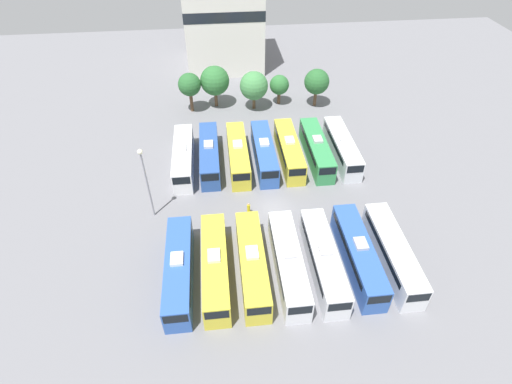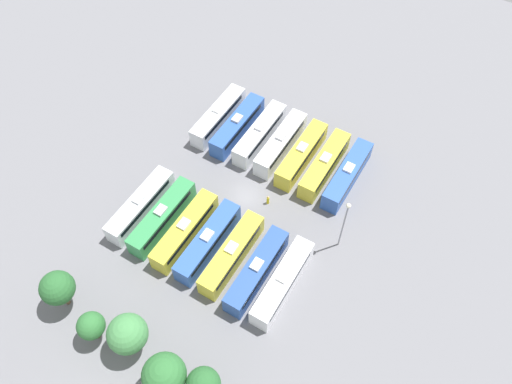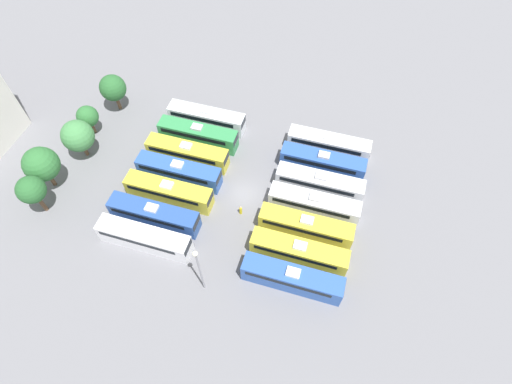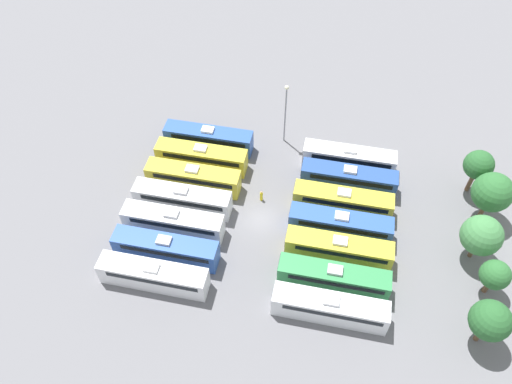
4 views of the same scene
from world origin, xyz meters
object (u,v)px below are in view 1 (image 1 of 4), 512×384
(bus_0, at_px, (179,269))
(tree_3, at_px, (279,85))
(tree_2, at_px, (254,86))
(bus_2, at_px, (252,263))
(bus_3, at_px, (288,262))
(light_pole, at_px, (145,174))
(bus_9, at_px, (238,154))
(bus_5, at_px, (358,254))
(bus_11, at_px, (289,150))
(bus_13, at_px, (342,147))
(worker_person, at_px, (249,209))
(tree_0, at_px, (190,85))
(depot_building, at_px, (223,11))
(bus_1, at_px, (215,266))
(bus_4, at_px, (323,259))
(tree_1, at_px, (215,81))
(bus_8, at_px, (209,154))
(tree_4, at_px, (317,82))
(bus_10, at_px, (264,152))
(bus_7, at_px, (183,157))
(bus_6, at_px, (393,252))
(bus_12, at_px, (316,149))

(bus_0, xyz_separation_m, tree_3, (15.39, 35.14, 1.65))
(bus_0, relative_size, tree_2, 1.89)
(bus_2, bearing_deg, bus_3, -4.99)
(light_pole, bearing_deg, bus_9, 40.16)
(bus_5, distance_m, bus_11, 19.42)
(bus_13, bearing_deg, bus_2, -127.44)
(worker_person, xyz_separation_m, tree_0, (-6.92, 25.38, 3.85))
(bus_3, bearing_deg, bus_13, 60.52)
(bus_0, xyz_separation_m, depot_building, (7.28, 52.50, 8.37))
(bus_1, distance_m, bus_4, 10.88)
(bus_4, relative_size, tree_1, 1.74)
(bus_8, bearing_deg, tree_4, 39.28)
(bus_9, distance_m, bus_10, 3.57)
(bus_5, bearing_deg, bus_7, 133.88)
(bus_1, bearing_deg, bus_10, 68.90)
(tree_0, xyz_separation_m, tree_2, (10.22, -0.28, -0.57))
(bus_8, bearing_deg, tree_3, 53.07)
(bus_9, bearing_deg, bus_3, -79.34)
(bus_1, relative_size, tree_3, 2.40)
(bus_5, xyz_separation_m, bus_11, (-3.86, 19.03, 0.00))
(worker_person, height_order, tree_4, tree_4)
(bus_3, relative_size, bus_5, 1.00)
(bus_13, distance_m, tree_2, 18.62)
(bus_4, distance_m, tree_3, 35.56)
(bus_6, bearing_deg, depot_building, 105.31)
(bus_8, xyz_separation_m, tree_0, (-2.59, 15.00, 2.92))
(bus_4, height_order, bus_13, same)
(bus_6, xyz_separation_m, light_pole, (-25.15, 10.02, 4.55))
(bus_11, height_order, tree_2, tree_2)
(bus_0, xyz_separation_m, bus_2, (7.26, -0.02, 0.00))
(bus_8, bearing_deg, worker_person, -67.36)
(tree_0, distance_m, depot_building, 20.18)
(bus_6, height_order, bus_10, same)
(bus_11, xyz_separation_m, tree_1, (-9.46, 16.47, 2.80))
(bus_5, bearing_deg, light_pole, 155.52)
(bus_5, height_order, tree_4, tree_4)
(bus_8, distance_m, bus_11, 10.89)
(bus_1, xyz_separation_m, bus_2, (3.71, -0.03, 0.00))
(bus_4, xyz_separation_m, bus_12, (3.67, 19.18, 0.00))
(bus_11, relative_size, tree_0, 1.85)
(bus_7, relative_size, tree_1, 1.74)
(bus_7, height_order, bus_11, same)
(bus_12, height_order, light_pole, light_pole)
(light_pole, relative_size, tree_2, 1.49)
(tree_2, bearing_deg, bus_5, -78.16)
(bus_9, xyz_separation_m, bus_11, (7.04, 0.19, 0.00))
(bus_10, bearing_deg, tree_1, 109.83)
(tree_0, distance_m, tree_1, 4.22)
(bus_5, bearing_deg, bus_4, -174.97)
(bus_4, relative_size, light_pole, 1.27)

